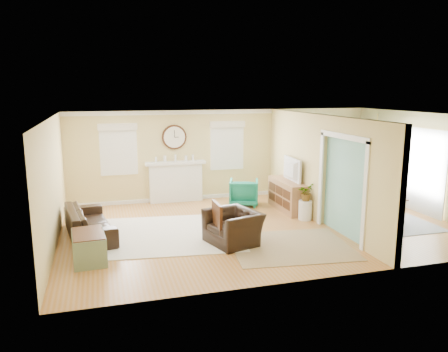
{
  "coord_description": "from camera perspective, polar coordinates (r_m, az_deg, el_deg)",
  "views": [
    {
      "loc": [
        -3.53,
        -9.25,
        3.17
      ],
      "look_at": [
        -0.8,
        0.3,
        1.2
      ],
      "focal_mm": 35.0,
      "sensor_mm": 36.0,
      "label": 1
    }
  ],
  "objects": [
    {
      "name": "window_right",
      "position": [
        12.8,
        0.39,
        4.44
      ],
      "size": [
        1.05,
        0.13,
        1.42
      ],
      "color": "white",
      "rests_on": "wall_back"
    },
    {
      "name": "wall_left",
      "position": [
        9.48,
        -21.5,
        -0.95
      ],
      "size": [
        0.02,
        6.0,
        2.6
      ],
      "primitive_type": "cube",
      "color": "#D9C47C",
      "rests_on": "ground"
    },
    {
      "name": "green_chair",
      "position": [
        12.16,
        2.6,
        -2.13
      ],
      "size": [
        1.0,
        1.01,
        0.73
      ],
      "primitive_type": "imported",
      "rotation": [
        0.0,
        0.0,
        2.8
      ],
      "color": "#0D6F53",
      "rests_on": "floor"
    },
    {
      "name": "wall_back",
      "position": [
        12.88,
        0.12,
        2.88
      ],
      "size": [
        9.0,
        0.02,
        2.6
      ],
      "primitive_type": "cube",
      "color": "#D9C47C",
      "rests_on": "ground"
    },
    {
      "name": "partition",
      "position": [
        10.93,
        11.76,
        1.44
      ],
      "size": [
        0.17,
        6.0,
        2.6
      ],
      "color": "#D9C47C",
      "rests_on": "ground"
    },
    {
      "name": "french_doors",
      "position": [
        12.39,
        24.48,
        0.59
      ],
      "size": [
        0.06,
        1.7,
        2.2
      ],
      "color": "white",
      "rests_on": "ground"
    },
    {
      "name": "trunk",
      "position": [
        8.66,
        -17.23,
        -8.83
      ],
      "size": [
        0.66,
        1.0,
        0.55
      ],
      "color": "gray",
      "rests_on": "floor"
    },
    {
      "name": "credenza",
      "position": [
        11.78,
        8.4,
        -2.5
      ],
      "size": [
        0.54,
        1.6,
        0.8
      ],
      "color": "#A4764F",
      "rests_on": "floor"
    },
    {
      "name": "dining_chair_e",
      "position": [
        11.85,
        20.66,
        -2.2
      ],
      "size": [
        0.53,
        0.53,
        0.96
      ],
      "color": "gray",
      "rests_on": "floor"
    },
    {
      "name": "wall_right",
      "position": [
        12.39,
        24.71,
        1.51
      ],
      "size": [
        0.02,
        6.0,
        2.6
      ],
      "primitive_type": "cube",
      "color": "#D9C47C",
      "rests_on": "ground"
    },
    {
      "name": "potted_plant",
      "position": [
        10.89,
        10.64,
        -2.08
      ],
      "size": [
        0.51,
        0.51,
        0.43
      ],
      "primitive_type": "imported",
      "rotation": [
        0.0,
        0.0,
        0.76
      ],
      "color": "#337F33",
      "rests_on": "garden_stool"
    },
    {
      "name": "ceiling",
      "position": [
        9.91,
        4.97,
        7.88
      ],
      "size": [
        9.0,
        6.0,
        0.02
      ],
      "primitive_type": "cube",
      "color": "white",
      "rests_on": "wall_back"
    },
    {
      "name": "rug_jute",
      "position": [
        9.18,
        8.64,
        -9.06
      ],
      "size": [
        2.62,
        2.24,
        0.01
      ],
      "primitive_type": "cube",
      "rotation": [
        0.0,
        0.0,
        -0.12
      ],
      "color": "#9A7D5A",
      "rests_on": "floor"
    },
    {
      "name": "dining_chair_s",
      "position": [
        10.6,
        21.03,
        -3.77
      ],
      "size": [
        0.43,
        0.43,
        0.96
      ],
      "color": "gray",
      "rests_on": "floor"
    },
    {
      "name": "dining_chair_w",
      "position": [
        11.12,
        15.67,
        -3.02
      ],
      "size": [
        0.43,
        0.43,
        0.88
      ],
      "color": "white",
      "rests_on": "floor"
    },
    {
      "name": "wall_front",
      "position": [
        7.42,
        13.1,
        -3.69
      ],
      "size": [
        9.0,
        0.02,
        2.6
      ],
      "primitive_type": "cube",
      "color": "#D9C47C",
      "rests_on": "ground"
    },
    {
      "name": "dining_chair_n",
      "position": [
        12.38,
        15.64,
        -1.61
      ],
      "size": [
        0.47,
        0.47,
        0.87
      ],
      "color": "gray",
      "rests_on": "floor"
    },
    {
      "name": "fireplace",
      "position": [
        12.56,
        -6.32,
        -0.66
      ],
      "size": [
        1.7,
        0.3,
        1.17
      ],
      "color": "white",
      "rests_on": "ground"
    },
    {
      "name": "floor",
      "position": [
        10.39,
        4.73,
        -6.58
      ],
      "size": [
        9.0,
        9.0,
        0.0
      ],
      "primitive_type": "plane",
      "color": "#A86827",
      "rests_on": "ground"
    },
    {
      "name": "rug_grey",
      "position": [
        11.62,
        18.06,
        -5.14
      ],
      "size": [
        2.44,
        3.04,
        0.01
      ],
      "primitive_type": "cube",
      "color": "gray",
      "rests_on": "floor"
    },
    {
      "name": "window_left",
      "position": [
        12.3,
        -13.63,
        3.85
      ],
      "size": [
        1.05,
        0.13,
        1.42
      ],
      "color": "white",
      "rests_on": "wall_back"
    },
    {
      "name": "rug_cream",
      "position": [
        9.89,
        -7.44,
        -7.52
      ],
      "size": [
        3.49,
        3.11,
        0.02
      ],
      "primitive_type": "cube",
      "rotation": [
        0.0,
        0.0,
        -0.12
      ],
      "color": "beige",
      "rests_on": "floor"
    },
    {
      "name": "dining_table",
      "position": [
        11.54,
        18.16,
        -3.62
      ],
      "size": [
        1.04,
        1.86,
        0.65
      ],
      "primitive_type": "imported",
      "rotation": [
        0.0,
        0.0,
        1.57
      ],
      "color": "#44230F",
      "rests_on": "floor"
    },
    {
      "name": "wall_clock",
      "position": [
        12.45,
        -6.51,
        5.07
      ],
      "size": [
        0.7,
        0.07,
        0.7
      ],
      "color": "#44230F",
      "rests_on": "wall_back"
    },
    {
      "name": "tv",
      "position": [
        11.63,
        8.42,
        0.87
      ],
      "size": [
        0.17,
        1.07,
        0.61
      ],
      "primitive_type": "imported",
      "rotation": [
        0.0,
        0.0,
        1.54
      ],
      "color": "black",
      "rests_on": "credenza"
    },
    {
      "name": "sofa",
      "position": [
        10.03,
        -17.19,
        -5.8
      ],
      "size": [
        1.18,
        2.3,
        0.64
      ],
      "primitive_type": "imported",
      "rotation": [
        0.0,
        0.0,
        1.72
      ],
      "color": "black",
      "rests_on": "floor"
    },
    {
      "name": "pendant",
      "position": [
        11.36,
        19.29,
        5.7
      ],
      "size": [
        0.3,
        0.3,
        0.55
      ],
      "color": "gold",
      "rests_on": "ceiling"
    },
    {
      "name": "eames_chair",
      "position": [
        9.17,
        1.2,
        -6.72
      ],
      "size": [
        1.21,
        1.3,
        0.7
      ],
      "primitive_type": "imported",
      "rotation": [
        0.0,
        0.0,
        -1.27
      ],
      "color": "black",
      "rests_on": "floor"
    },
    {
      "name": "garden_stool",
      "position": [
        11.0,
        10.56,
        -4.41
      ],
      "size": [
        0.33,
        0.33,
        0.49
      ],
      "primitive_type": "cylinder",
      "color": "white",
      "rests_on": "floor"
    }
  ]
}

